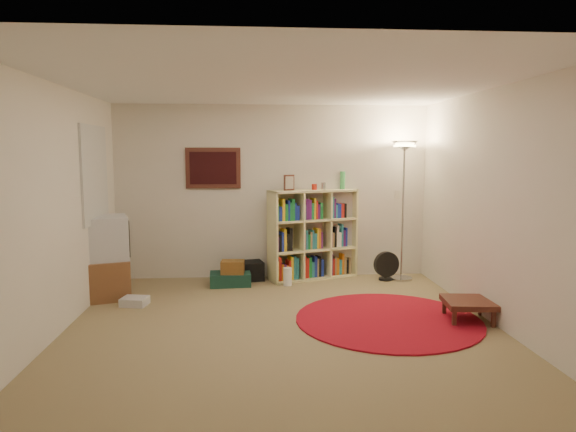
# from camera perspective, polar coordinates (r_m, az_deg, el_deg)

# --- Properties ---
(room) EXTENTS (4.54, 4.54, 2.54)m
(room) POSITION_cam_1_polar(r_m,az_deg,el_deg) (5.26, -1.23, 0.99)
(room) COLOR #8B7851
(room) RESTS_ON ground
(bookshelf) EXTENTS (1.34, 0.78, 1.55)m
(bookshelf) POSITION_cam_1_polar(r_m,az_deg,el_deg) (7.43, 2.62, -2.20)
(bookshelf) COLOR #FFF7AA
(bookshelf) RESTS_ON ground
(floor_lamp) EXTENTS (0.38, 0.38, 1.98)m
(floor_lamp) POSITION_cam_1_polar(r_m,az_deg,el_deg) (7.42, 12.78, 5.54)
(floor_lamp) COLOR #B7B7BC
(floor_lamp) RESTS_ON ground
(floor_fan) EXTENTS (0.37, 0.22, 0.42)m
(floor_fan) POSITION_cam_1_polar(r_m,az_deg,el_deg) (7.49, 10.86, -5.48)
(floor_fan) COLOR black
(floor_fan) RESTS_ON ground
(tv_stand) EXTENTS (0.68, 0.82, 1.03)m
(tv_stand) POSITION_cam_1_polar(r_m,az_deg,el_deg) (6.89, -19.36, -4.43)
(tv_stand) COLOR brown
(tv_stand) RESTS_ON ground
(dvd_box) EXTENTS (0.34, 0.30, 0.10)m
(dvd_box) POSITION_cam_1_polar(r_m,az_deg,el_deg) (6.48, -16.67, -9.07)
(dvd_box) COLOR silver
(dvd_box) RESTS_ON ground
(suitcase) EXTENTS (0.57, 0.39, 0.18)m
(suitcase) POSITION_cam_1_polar(r_m,az_deg,el_deg) (7.16, -6.42, -6.96)
(suitcase) COLOR #153B2F
(suitcase) RESTS_ON ground
(wicker_basket) EXTENTS (0.33, 0.24, 0.18)m
(wicker_basket) POSITION_cam_1_polar(r_m,az_deg,el_deg) (7.07, -6.17, -5.66)
(wicker_basket) COLOR brown
(wicker_basket) RESTS_ON suitcase
(duffel_bag) EXTENTS (0.44, 0.39, 0.27)m
(duffel_bag) POSITION_cam_1_polar(r_m,az_deg,el_deg) (7.42, -4.34, -6.09)
(duffel_bag) COLOR black
(duffel_bag) RESTS_ON ground
(paper_towel) EXTENTS (0.15, 0.15, 0.25)m
(paper_towel) POSITION_cam_1_polar(r_m,az_deg,el_deg) (7.10, -0.05, -6.75)
(paper_towel) COLOR white
(paper_towel) RESTS_ON ground
(red_rug) EXTENTS (2.01, 2.01, 0.02)m
(red_rug) POSITION_cam_1_polar(r_m,az_deg,el_deg) (5.81, 11.05, -11.21)
(red_rug) COLOR maroon
(red_rug) RESTS_ON ground
(side_table) EXTENTS (0.56, 0.56, 0.23)m
(side_table) POSITION_cam_1_polar(r_m,az_deg,el_deg) (5.96, 19.41, -9.13)
(side_table) COLOR #441F18
(side_table) RESTS_ON ground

